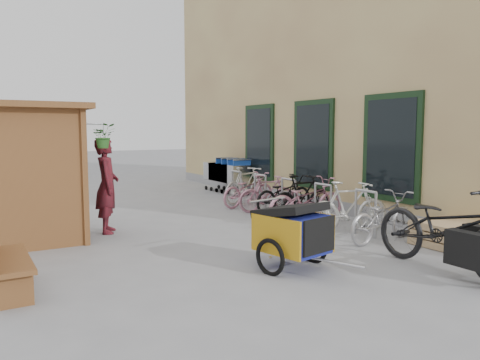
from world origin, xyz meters
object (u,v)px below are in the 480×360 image
bench (3,256)px  bike_6 (248,190)px  cargo_bike (448,229)px  bike_3 (302,197)px  bike_1 (349,207)px  bike_2 (306,200)px  bike_4 (284,194)px  child_trailer (293,231)px  shopping_carts (226,172)px  bike_5 (267,193)px  pallet_stack (457,235)px  person_kiosk (107,186)px  bike_7 (246,185)px  kiosk (16,154)px  bike_0 (383,217)px

bench → bike_6: bearing=33.9°
cargo_bike → bike_3: size_ratio=1.41×
bike_1 → bike_2: bearing=14.7°
bike_4 → child_trailer: bearing=139.4°
bench → shopping_carts: size_ratio=0.69×
bench → bike_5: (5.84, 3.17, -0.01)m
bike_4 → bike_6: bearing=8.9°
pallet_stack → cargo_bike: size_ratio=0.52×
cargo_bike → bike_1: cargo_bike is taller
person_kiosk → bike_5: (3.90, 0.40, -0.46)m
bike_6 → person_kiosk: bearing=97.0°
bike_4 → bike_2: bearing=159.2°
cargo_bike → bike_1: (0.55, 2.52, -0.10)m
shopping_carts → bike_7: shopping_carts is taller
kiosk → bike_5: kiosk is taller
bike_1 → bike_5: (-0.04, 2.74, -0.05)m
bench → bike_2: (5.85, 1.68, 0.02)m
bike_1 → bike_3: bearing=9.0°
kiosk → pallet_stack: size_ratio=2.08×
kiosk → person_kiosk: (1.55, 0.21, -0.65)m
shopping_carts → cargo_bike: size_ratio=0.90×
child_trailer → bike_1: size_ratio=1.02×
bike_0 → bike_2: size_ratio=0.91×
pallet_stack → shopping_carts: size_ratio=0.58×
pallet_stack → person_kiosk: (-4.73, 4.08, 0.69)m
cargo_bike → person_kiosk: person_kiosk is taller
shopping_carts → person_kiosk: (-4.73, -4.03, 0.26)m
bench → bike_5: bearing=27.7°
shopping_carts → person_kiosk: person_kiosk is taller
cargo_bike → bike_3: cargo_bike is taller
bike_0 → bike_6: size_ratio=1.00×
child_trailer → bike_0: (2.33, 0.52, -0.10)m
bike_4 → bike_0: bearing=169.0°
cargo_bike → bike_4: 5.10m
child_trailer → bike_3: 3.78m
person_kiosk → bike_3: size_ratio=1.10×
child_trailer → bike_5: child_trailer is taller
bike_5 → person_kiosk: bearing=102.0°
bike_2 → bike_5: bearing=4.8°
bench → cargo_bike: cargo_bike is taller
bike_0 → bike_7: size_ratio=1.01×
bike_3 → cargo_bike: bearing=167.3°
kiosk → bike_0: size_ratio=1.49×
person_kiosk → bike_4: 4.25m
person_kiosk → bike_4: bearing=-70.3°
shopping_carts → bike_0: shopping_carts is taller
kiosk → person_kiosk: kiosk is taller
bike_7 → bike_0: bearing=159.6°
bike_0 → bike_1: bike_1 is taller
bench → bike_7: bearing=36.0°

